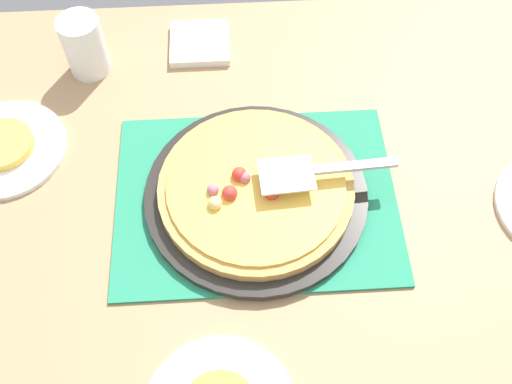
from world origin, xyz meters
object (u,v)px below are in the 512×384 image
Objects in this scene: plate_near_left at (5,149)px; pizza_server at (315,170)px; napkin_stack at (200,43)px; served_slice_left at (2,144)px; cup_near at (84,46)px; pizza_pan at (256,194)px; pizza at (256,188)px.

plate_near_left is 0.95× the size of pizza_server.
napkin_stack is at bearing -62.49° from pizza_server.
served_slice_left is 0.92× the size of napkin_stack.
pizza_server is at bearing 142.03° from cup_near.
cup_near is at bearing -46.27° from pizza_pan.
served_slice_left is at bearing -16.02° from pizza.
served_slice_left is 0.43m from napkin_stack.
napkin_stack is at bearing -75.92° from pizza_pan.
served_slice_left reaches higher than pizza_pan.
pizza_server is (-0.10, -0.01, 0.06)m from pizza_pan.
pizza_server is 1.94× the size of napkin_stack.
napkin_stack is (0.19, -0.37, -0.06)m from pizza_server.
served_slice_left is at bearing -12.61° from pizza_server.
napkin_stack is at bearing -145.33° from plate_near_left.
pizza_server reaches higher than pizza.
pizza_server is 0.42m from napkin_stack.
served_slice_left is 0.47× the size of pizza_server.
napkin_stack is (0.09, -0.37, -0.03)m from pizza.
pizza_pan is 3.45× the size of served_slice_left.
pizza is (0.00, 0.00, 0.02)m from pizza_pan.
cup_near reaches higher than pizza_server.
cup_near reaches higher than plate_near_left.
served_slice_left is (0.45, -0.13, -0.02)m from pizza.
served_slice_left is 0.92× the size of cup_near.
napkin_stack is (0.09, -0.37, -0.01)m from pizza_pan.
cup_near is (-0.14, -0.20, 0.04)m from served_slice_left.
pizza is 2.75× the size of napkin_stack.
served_slice_left is 0.24m from cup_near.
served_slice_left is at bearing 34.67° from napkin_stack.
cup_near reaches higher than pizza.
pizza_pan is 1.73× the size of plate_near_left.
pizza is 3.00× the size of served_slice_left.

